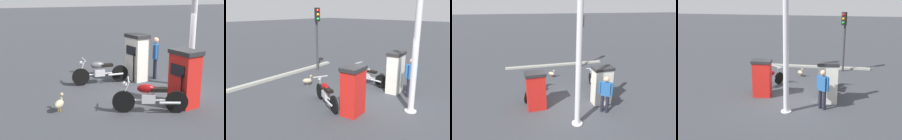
# 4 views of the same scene
# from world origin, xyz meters

# --- Properties ---
(ground_plane) EXTENTS (120.00, 120.00, 0.00)m
(ground_plane) POSITION_xyz_m (0.00, 0.00, 0.00)
(ground_plane) COLOR #383A3F
(fuel_pump_near) EXTENTS (0.67, 0.93, 1.70)m
(fuel_pump_near) POSITION_xyz_m (0.08, -1.42, 0.86)
(fuel_pump_near) COLOR silver
(fuel_pump_near) RESTS_ON ground
(fuel_pump_far) EXTENTS (0.71, 0.90, 1.63)m
(fuel_pump_far) POSITION_xyz_m (0.08, 1.42, 0.83)
(fuel_pump_far) COLOR red
(fuel_pump_far) RESTS_ON ground
(motorcycle_near_pump) EXTENTS (2.06, 0.56, 0.95)m
(motorcycle_near_pump) POSITION_xyz_m (1.50, -1.50, 0.46)
(motorcycle_near_pump) COLOR black
(motorcycle_near_pump) RESTS_ON ground
(motorcycle_far_pump) EXTENTS (1.88, 0.98, 0.94)m
(motorcycle_far_pump) POSITION_xyz_m (1.25, 1.49, 0.46)
(motorcycle_far_pump) COLOR black
(motorcycle_far_pump) RESTS_ON ground
(attendant_person) EXTENTS (0.36, 0.54, 1.56)m
(attendant_person) POSITION_xyz_m (-0.66, -1.32, 0.89)
(attendant_person) COLOR #1E1E2D
(attendant_person) RESTS_ON ground
(wandering_duck) EXTENTS (0.41, 0.43, 0.49)m
(wandering_duck) POSITION_xyz_m (3.45, 0.45, 0.24)
(wandering_duck) COLOR tan
(wandering_duck) RESTS_ON ground
(roadside_traffic_light) EXTENTS (0.40, 0.30, 3.45)m
(roadside_traffic_light) POSITION_xyz_m (5.03, -1.73, 2.37)
(roadside_traffic_light) COLOR #38383A
(roadside_traffic_light) RESTS_ON ground
(canopy_support_pole) EXTENTS (0.40, 0.40, 4.71)m
(canopy_support_pole) POSITION_xyz_m (-1.28, -0.04, 2.28)
(canopy_support_pole) COLOR silver
(canopy_support_pole) RESTS_ON ground
(road_edge_kerb) EXTENTS (0.78, 6.73, 0.12)m
(road_edge_kerb) POSITION_xyz_m (5.53, 0.00, 0.06)
(road_edge_kerb) COLOR #9E9E93
(road_edge_kerb) RESTS_ON ground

